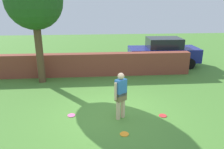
% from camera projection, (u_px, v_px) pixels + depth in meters
% --- Properties ---
extents(ground_plane, '(40.00, 40.00, 0.00)m').
position_uv_depth(ground_plane, '(111.00, 114.00, 7.74)').
color(ground_plane, '#4C8433').
extents(brick_wall, '(12.15, 0.50, 1.21)m').
position_uv_depth(brick_wall, '(76.00, 65.00, 11.54)').
color(brick_wall, brown).
rests_on(brick_wall, ground).
extents(tree, '(2.56, 2.56, 5.11)m').
position_uv_depth(tree, '(34.00, 2.00, 9.67)').
color(tree, brown).
rests_on(tree, ground).
extents(person, '(0.46, 0.39, 1.62)m').
position_uv_depth(person, '(121.00, 94.00, 7.19)').
color(person, beige).
rests_on(person, ground).
extents(car, '(4.24, 1.99, 1.72)m').
position_uv_depth(car, '(163.00, 52.00, 13.38)').
color(car, navy).
rests_on(car, ground).
extents(frisbee_orange, '(0.27, 0.27, 0.02)m').
position_uv_depth(frisbee_orange, '(124.00, 134.00, 6.54)').
color(frisbee_orange, orange).
rests_on(frisbee_orange, ground).
extents(frisbee_red, '(0.27, 0.27, 0.02)m').
position_uv_depth(frisbee_red, '(163.00, 116.00, 7.60)').
color(frisbee_red, red).
rests_on(frisbee_red, ground).
extents(frisbee_pink, '(0.27, 0.27, 0.02)m').
position_uv_depth(frisbee_pink, '(71.00, 115.00, 7.63)').
color(frisbee_pink, pink).
rests_on(frisbee_pink, ground).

